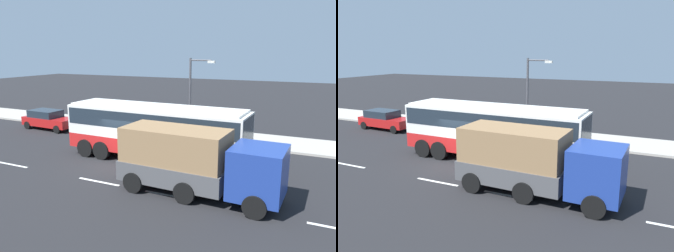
{
  "view_description": "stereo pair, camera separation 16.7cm",
  "coord_description": "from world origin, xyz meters",
  "views": [
    {
      "loc": [
        10.44,
        -15.62,
        6.35
      ],
      "look_at": [
        2.36,
        1.55,
        2.13
      ],
      "focal_mm": 36.15,
      "sensor_mm": 36.0,
      "label": 1
    },
    {
      "loc": [
        10.29,
        -15.69,
        6.35
      ],
      "look_at": [
        2.36,
        1.55,
        2.13
      ],
      "focal_mm": 36.15,
      "sensor_mm": 36.0,
      "label": 2
    }
  ],
  "objects": [
    {
      "name": "ground_plane",
      "position": [
        0.0,
        0.0,
        0.0
      ],
      "size": [
        120.0,
        120.0,
        0.0
      ],
      "primitive_type": "plane",
      "color": "black"
    },
    {
      "name": "sidewalk_curb",
      "position": [
        0.0,
        8.23,
        0.07
      ],
      "size": [
        80.0,
        4.0,
        0.15
      ],
      "primitive_type": "cube",
      "color": "#A8A399",
      "rests_on": "ground_plane"
    },
    {
      "name": "lane_centreline",
      "position": [
        -3.32,
        -2.8,
        0.0
      ],
      "size": [
        32.23,
        0.16,
        0.01
      ],
      "color": "white",
      "rests_on": "ground_plane"
    },
    {
      "name": "coach_bus",
      "position": [
        1.61,
        1.4,
        2.04
      ],
      "size": [
        10.87,
        2.93,
        3.27
      ],
      "rotation": [
        0.0,
        0.0,
        -0.02
      ],
      "color": "red",
      "rests_on": "ground_plane"
    },
    {
      "name": "cargo_truck",
      "position": [
        5.48,
        -2.14,
        1.6
      ],
      "size": [
        7.39,
        2.68,
        2.95
      ],
      "rotation": [
        0.0,
        0.0,
        -0.03
      ],
      "color": "navy",
      "rests_on": "ground_plane"
    },
    {
      "name": "car_red_compact",
      "position": [
        -10.26,
        5.04,
        0.82
      ],
      "size": [
        4.72,
        2.13,
        1.57
      ],
      "rotation": [
        0.0,
        0.0,
        -0.05
      ],
      "color": "#B21919",
      "rests_on": "ground_plane"
    },
    {
      "name": "pedestrian_near_curb",
      "position": [
        1.57,
        8.01,
        1.13
      ],
      "size": [
        0.32,
        0.32,
        1.7
      ],
      "rotation": [
        0.0,
        0.0,
        4.13
      ],
      "color": "brown",
      "rests_on": "sidewalk_curb"
    },
    {
      "name": "pedestrian_at_crossing",
      "position": [
        -2.73,
        7.34,
        1.16
      ],
      "size": [
        0.32,
        0.32,
        1.74
      ],
      "rotation": [
        0.0,
        0.0,
        0.33
      ],
      "color": "#38334C",
      "rests_on": "sidewalk_curb"
    },
    {
      "name": "street_lamp",
      "position": [
        1.78,
        6.99,
        3.52
      ],
      "size": [
        1.88,
        0.24,
        5.72
      ],
      "color": "#47474C",
      "rests_on": "sidewalk_curb"
    }
  ]
}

